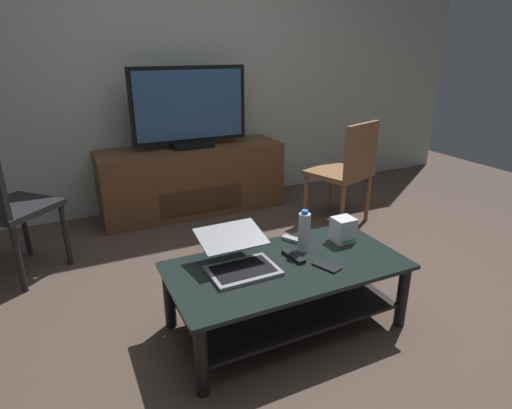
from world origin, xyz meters
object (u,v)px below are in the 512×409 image
water_bottle_near (304,232)px  router_box (343,230)px  soundbar_remote (295,240)px  dining_chair (347,168)px  coffee_table (286,283)px  media_cabinet (193,180)px  tv_remote (294,256)px  laptop (238,257)px  television (190,109)px  cell_phone (327,266)px  side_chair (1,202)px

water_bottle_near → router_box: bearing=1.0°
router_box → soundbar_remote: router_box is taller
router_box → dining_chair: bearing=52.0°
router_box → coffee_table: bearing=-166.6°
media_cabinet → tv_remote: (-0.02, -1.83, 0.09)m
media_cabinet → laptop: bearing=-100.2°
coffee_table → television: size_ratio=1.22×
coffee_table → cell_phone: 0.24m
dining_chair → side_chair: 2.52m
dining_chair → water_bottle_near: (-1.00, -0.94, -0.00)m
coffee_table → laptop: laptop is taller
tv_remote → dining_chair: bearing=36.2°
dining_chair → tv_remote: bearing=-137.7°
media_cabinet → router_box: (0.35, -1.77, 0.15)m
laptop → soundbar_remote: (0.41, 0.13, -0.05)m
television → laptop: television is taller
coffee_table → water_bottle_near: (0.16, 0.10, 0.23)m
coffee_table → water_bottle_near: size_ratio=5.18×
television → cell_phone: bearing=-87.5°
router_box → soundbar_remote: bearing=156.9°
coffee_table → cell_phone: bearing=-35.0°
dining_chair → router_box: dining_chair is taller
media_cabinet → side_chair: bearing=-155.5°
tv_remote → soundbar_remote: bearing=51.2°
router_box → soundbar_remote: size_ratio=0.89×
laptop → water_bottle_near: water_bottle_near is taller
media_cabinet → dining_chair: (1.07, -0.84, 0.19)m
television → dining_chair: bearing=-37.3°
media_cabinet → tv_remote: bearing=-90.6°
television → soundbar_remote: (0.09, -1.64, -0.54)m
coffee_table → media_cabinet: media_cabinet is taller
tv_remote → soundbar_remote: size_ratio=1.00×
television → dining_chair: (1.07, -0.82, -0.44)m
laptop → router_box: size_ratio=2.74×
water_bottle_near → cell_phone: water_bottle_near is taller
television → tv_remote: (-0.02, -1.81, -0.54)m
media_cabinet → tv_remote: 1.83m
laptop → water_bottle_near: 0.40m
media_cabinet → dining_chair: size_ratio=1.85×
television → side_chair: (-1.44, -0.63, -0.40)m
water_bottle_near → soundbar_remote: 0.15m
dining_chair → side_chair: (-2.51, 0.18, 0.04)m
media_cabinet → soundbar_remote: size_ratio=10.18×
coffee_table → router_box: 0.48m
dining_chair → water_bottle_near: bearing=-136.8°
cell_phone → laptop: bearing=134.4°
dining_chair → tv_remote: size_ratio=5.50×
dining_chair → cell_phone: 1.52m
router_box → laptop: bearing=-178.0°
coffee_table → dining_chair: 1.57m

